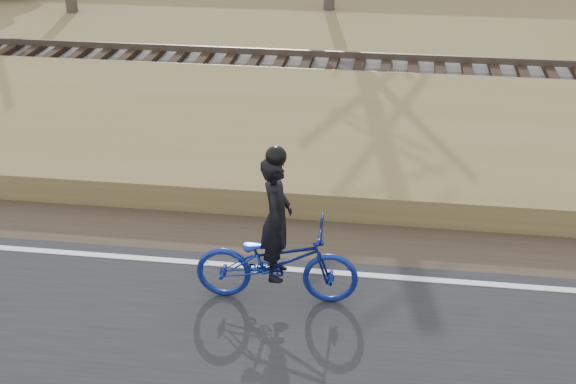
# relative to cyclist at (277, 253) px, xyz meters

# --- Properties ---
(embankment) EXTENTS (120.00, 5.00, 0.44)m
(embankment) POSITION_rel_cyclist_xyz_m (-5.51, 4.71, -0.51)
(embankment) COLOR olive
(embankment) RESTS_ON ground
(ballast) EXTENTS (120.00, 3.00, 0.45)m
(ballast) POSITION_rel_cyclist_xyz_m (-5.51, 8.51, -0.51)
(ballast) COLOR slate
(ballast) RESTS_ON ground
(railroad) EXTENTS (120.00, 2.40, 0.29)m
(railroad) POSITION_rel_cyclist_xyz_m (-5.51, 8.51, -0.20)
(railroad) COLOR black
(railroad) RESTS_ON ballast
(cyclist) EXTENTS (2.10, 0.81, 2.13)m
(cyclist) POSITION_rel_cyclist_xyz_m (0.00, 0.00, 0.00)
(cyclist) COLOR navy
(cyclist) RESTS_ON road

